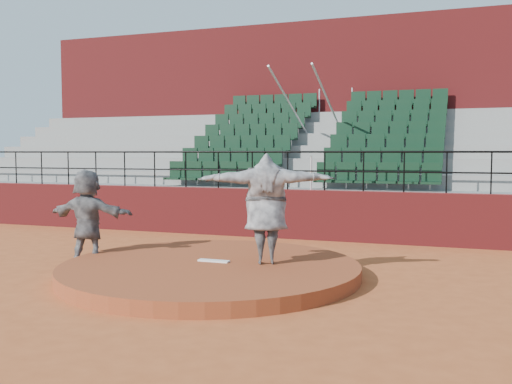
{
  "coord_description": "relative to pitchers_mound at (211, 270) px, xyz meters",
  "views": [
    {
      "loc": [
        4.28,
        -9.5,
        2.29
      ],
      "look_at": [
        0.0,
        2.5,
        1.4
      ],
      "focal_mm": 40.0,
      "sensor_mm": 36.0,
      "label": 1
    }
  ],
  "objects": [
    {
      "name": "press_box_facade",
      "position": [
        0.0,
        12.6,
        3.43
      ],
      "size": [
        24.0,
        3.0,
        7.1
      ],
      "primitive_type": "cube",
      "color": "maroon",
      "rests_on": "ground"
    },
    {
      "name": "ground",
      "position": [
        0.0,
        0.0,
        -0.12
      ],
      "size": [
        90.0,
        90.0,
        0.0
      ],
      "primitive_type": "plane",
      "color": "#B05327",
      "rests_on": "ground"
    },
    {
      "name": "boundary_wall",
      "position": [
        0.0,
        5.0,
        0.53
      ],
      "size": [
        24.0,
        0.3,
        1.3
      ],
      "primitive_type": "cube",
      "color": "maroon",
      "rests_on": "ground"
    },
    {
      "name": "fielder",
      "position": [
        -2.82,
        0.21,
        0.85
      ],
      "size": [
        1.85,
        0.73,
        1.95
      ],
      "primitive_type": "imported",
      "rotation": [
        0.0,
        0.0,
        3.23
      ],
      "color": "black",
      "rests_on": "ground"
    },
    {
      "name": "pitcher",
      "position": [
        0.97,
        0.32,
        1.14
      ],
      "size": [
        2.56,
        1.54,
        2.02
      ],
      "primitive_type": "imported",
      "rotation": [
        0.0,
        0.0,
        3.52
      ],
      "color": "black",
      "rests_on": "pitchers_mound"
    },
    {
      "name": "wall_railing",
      "position": [
        0.0,
        5.0,
        1.9
      ],
      "size": [
        24.04,
        0.05,
        1.03
      ],
      "color": "black",
      "rests_on": "boundary_wall"
    },
    {
      "name": "pitching_rubber",
      "position": [
        0.0,
        0.15,
        0.14
      ],
      "size": [
        0.6,
        0.15,
        0.03
      ],
      "primitive_type": "cube",
      "color": "white",
      "rests_on": "pitchers_mound"
    },
    {
      "name": "pitchers_mound",
      "position": [
        0.0,
        0.0,
        0.0
      ],
      "size": [
        5.5,
        5.5,
        0.25
      ],
      "primitive_type": "cylinder",
      "color": "brown",
      "rests_on": "ground"
    },
    {
      "name": "seating_deck",
      "position": [
        0.0,
        8.65,
        1.32
      ],
      "size": [
        24.0,
        5.97,
        4.63
      ],
      "color": "gray",
      "rests_on": "ground"
    }
  ]
}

